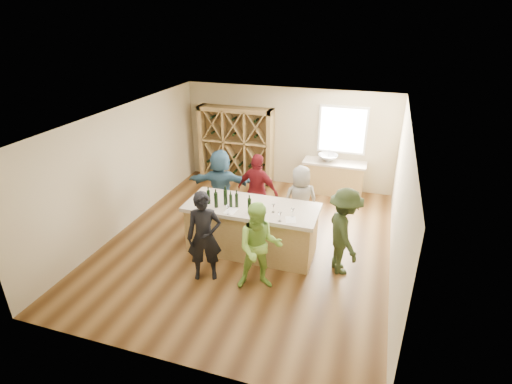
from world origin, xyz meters
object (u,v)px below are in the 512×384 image
(tasting_counter_base, at_px, (252,230))
(person_far_left, at_px, (221,185))
(sink, at_px, (328,158))
(person_near_left, at_px, (204,237))
(wine_bottle_e, at_px, (237,200))
(person_far_right, at_px, (300,201))
(wine_rack, at_px, (236,145))
(person_far_mid, at_px, (258,191))
(person_server, at_px, (344,232))
(wine_bottle_f, at_px, (249,206))
(wine_bottle_c, at_px, (225,197))
(person_near_right, at_px, (260,247))
(wine_bottle_a, at_px, (209,197))
(wine_bottle_d, at_px, (231,201))
(wine_bottle_b, at_px, (216,200))

(tasting_counter_base, height_order, person_far_left, person_far_left)
(sink, relative_size, person_near_left, 0.30)
(tasting_counter_base, height_order, person_near_left, person_near_left)
(wine_bottle_e, height_order, person_far_right, person_far_right)
(wine_bottle_e, relative_size, person_far_right, 0.18)
(wine_rack, xyz_separation_m, sink, (2.70, -0.07, -0.09))
(tasting_counter_base, distance_m, person_near_left, 1.31)
(wine_rack, relative_size, person_far_mid, 1.24)
(person_server, relative_size, wine_bottle_f, 5.84)
(person_far_left, relative_size, wine_bottle_f, 5.87)
(tasting_counter_base, distance_m, wine_bottle_c, 0.92)
(tasting_counter_base, distance_m, person_far_right, 1.36)
(person_near_right, bearing_deg, wine_bottle_f, 100.65)
(person_far_right, relative_size, wine_bottle_f, 5.43)
(person_far_right, bearing_deg, wine_bottle_a, 8.30)
(wine_bottle_d, xyz_separation_m, person_near_left, (-0.17, -0.94, -0.33))
(tasting_counter_base, distance_m, person_near_right, 1.26)
(sink, xyz_separation_m, wine_bottle_c, (-1.55, -3.63, 0.23))
(person_far_right, bearing_deg, person_far_left, -32.46)
(person_server, xyz_separation_m, wine_bottle_f, (-1.83, -0.17, 0.35))
(wine_rack, relative_size, wine_bottle_f, 7.33)
(wine_bottle_a, distance_m, person_server, 2.78)
(person_far_right, relative_size, person_far_left, 0.92)
(wine_bottle_b, distance_m, person_server, 2.57)
(wine_bottle_b, bearing_deg, tasting_counter_base, 22.73)
(wine_bottle_d, distance_m, person_far_mid, 1.36)
(wine_bottle_e, xyz_separation_m, person_near_left, (-0.28, -0.98, -0.33))
(person_near_left, bearing_deg, wine_bottle_c, 66.99)
(wine_bottle_a, xyz_separation_m, wine_bottle_d, (0.49, -0.01, -0.01))
(wine_bottle_b, bearing_deg, person_server, 3.43)
(wine_bottle_b, bearing_deg, wine_bottle_c, 48.74)
(wine_bottle_d, xyz_separation_m, wine_bottle_f, (0.43, -0.12, 0.02))
(wine_bottle_c, distance_m, person_near_left, 1.07)
(person_near_left, relative_size, person_server, 1.01)
(wine_bottle_d, height_order, person_server, person_server)
(wine_bottle_c, relative_size, wine_bottle_e, 1.15)
(wine_bottle_a, distance_m, wine_bottle_e, 0.60)
(sink, xyz_separation_m, wine_bottle_b, (-1.69, -3.79, 0.23))
(sink, xyz_separation_m, person_near_left, (-1.58, -4.64, -0.12))
(wine_bottle_b, distance_m, wine_bottle_d, 0.30)
(person_far_left, bearing_deg, wine_bottle_e, 113.03)
(tasting_counter_base, xyz_separation_m, person_far_mid, (-0.23, 1.13, 0.39))
(wine_bottle_e, xyz_separation_m, person_near_right, (0.78, -0.96, -0.37))
(person_near_left, bearing_deg, wine_bottle_b, 76.14)
(person_server, bearing_deg, wine_bottle_f, 70.95)
(sink, distance_m, tasting_counter_base, 3.70)
(person_server, xyz_separation_m, person_far_left, (-3.06, 1.33, 0.00))
(person_near_left, xyz_separation_m, person_far_right, (1.35, 2.18, -0.08))
(wine_bottle_b, distance_m, person_far_right, 2.02)
(tasting_counter_base, bearing_deg, person_far_left, 134.43)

